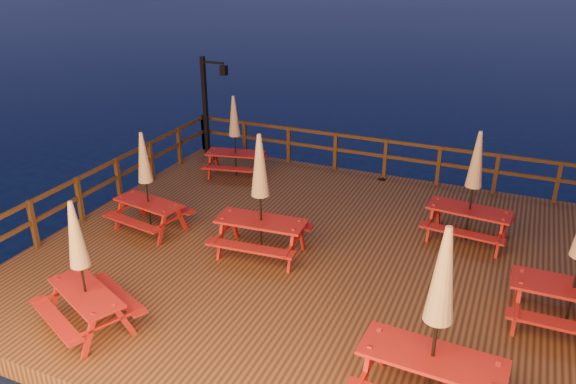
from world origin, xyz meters
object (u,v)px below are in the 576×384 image
picnic_table_0 (146,181)px  picnic_table_1 (473,186)px  lamp_post (209,97)px  picnic_table_2 (438,318)px

picnic_table_0 → picnic_table_1: picnic_table_1 is taller
lamp_post → picnic_table_2: size_ratio=1.06×
picnic_table_2 → picnic_table_0: bearing=159.9°
lamp_post → picnic_table_1: size_ratio=1.20×
picnic_table_1 → lamp_post: bearing=167.3°
picnic_table_0 → picnic_table_1: (6.69, 2.34, 0.10)m
picnic_table_0 → picnic_table_2: size_ratio=0.82×
lamp_post → picnic_table_1: lamp_post is taller
lamp_post → picnic_table_2: 11.29m
picnic_table_0 → picnic_table_1: bearing=29.1°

